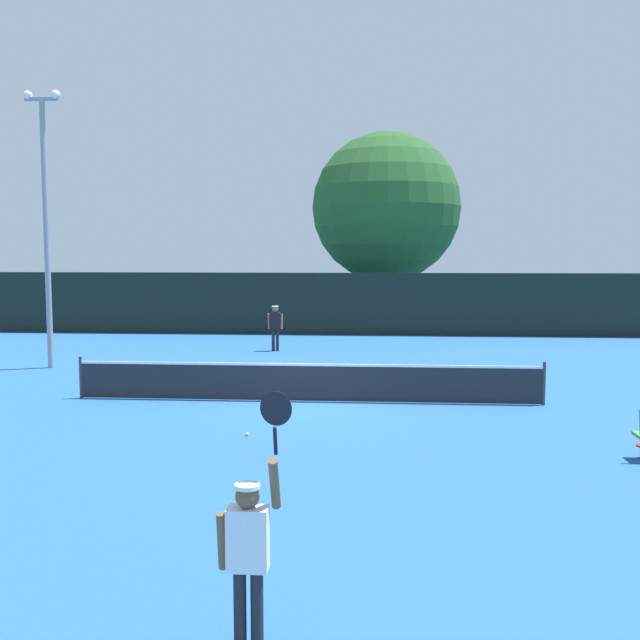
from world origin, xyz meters
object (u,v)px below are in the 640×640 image
at_px(tennis_ball, 247,434).
at_px(light_pole, 46,213).
at_px(parked_car_mid, 458,305).
at_px(parked_car_near, 294,304).
at_px(player_serving, 249,541).
at_px(player_receiving, 275,323).
at_px(large_tree, 386,207).

bearing_deg(tennis_ball, light_pole, 133.84).
bearing_deg(parked_car_mid, tennis_ball, -104.38).
distance_m(parked_car_near, parked_car_mid, 9.30).
xyz_separation_m(player_serving, light_pole, (-9.31, 16.09, 3.91)).
xyz_separation_m(player_receiving, parked_car_mid, (8.48, 14.01, -0.28)).
distance_m(light_pole, parked_car_mid, 24.36).
relative_size(player_serving, light_pole, 0.28).
xyz_separation_m(player_serving, tennis_ball, (-1.42, 7.88, -1.03)).
bearing_deg(large_tree, tennis_ball, -97.59).
bearing_deg(parked_car_near, parked_car_mid, -8.17).
relative_size(player_receiving, tennis_ball, 25.20).
height_order(player_serving, player_receiving, player_serving).
bearing_deg(light_pole, large_tree, 54.82).
xyz_separation_m(player_serving, player_receiving, (-2.59, 20.66, -0.01)).
distance_m(player_receiving, large_tree, 12.96).
height_order(player_serving, parked_car_near, player_serving).
bearing_deg(large_tree, player_serving, -93.18).
distance_m(tennis_ball, parked_car_mid, 27.78).
relative_size(tennis_ball, large_tree, 0.01).
bearing_deg(player_serving, parked_car_mid, 80.36).
bearing_deg(parked_car_near, light_pole, -115.21).
height_order(tennis_ball, parked_car_mid, parked_car_mid).
xyz_separation_m(player_serving, large_tree, (1.76, 31.79, 5.02)).
distance_m(player_serving, light_pole, 18.99).
distance_m(large_tree, parked_car_near, 7.98).
height_order(large_tree, parked_car_near, large_tree).
distance_m(player_receiving, light_pole, 9.02).
distance_m(tennis_ball, light_pole, 12.40).
distance_m(player_receiving, parked_car_mid, 16.37).
relative_size(player_receiving, light_pole, 0.19).
height_order(player_receiving, tennis_ball, player_receiving).
bearing_deg(player_receiving, light_pole, 34.25).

